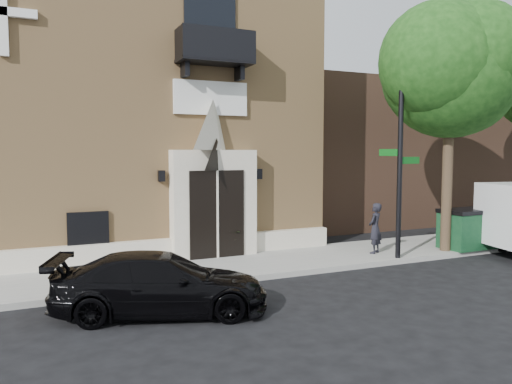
% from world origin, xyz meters
% --- Properties ---
extents(ground, '(120.00, 120.00, 0.00)m').
position_xyz_m(ground, '(0.00, 0.00, 0.00)').
color(ground, black).
rests_on(ground, ground).
extents(sidewalk, '(42.00, 3.00, 0.15)m').
position_xyz_m(sidewalk, '(1.00, 1.50, 0.07)').
color(sidewalk, gray).
rests_on(sidewalk, ground).
extents(church, '(12.20, 11.01, 9.30)m').
position_xyz_m(church, '(-2.99, 7.95, 4.63)').
color(church, tan).
rests_on(church, ground).
extents(neighbour_building, '(18.00, 8.00, 6.40)m').
position_xyz_m(neighbour_building, '(12.00, 9.00, 3.20)').
color(neighbour_building, brown).
rests_on(neighbour_building, ground).
extents(street_tree_left, '(4.97, 4.38, 7.77)m').
position_xyz_m(street_tree_left, '(6.03, 0.35, 5.87)').
color(street_tree_left, '#38281C').
rests_on(street_tree_left, sidewalk).
extents(black_sedan, '(4.64, 2.99, 1.25)m').
position_xyz_m(black_sedan, '(-3.68, -1.52, 0.63)').
color(black_sedan, black).
rests_on(black_sedan, ground).
extents(street_sign, '(0.93, 0.89, 5.60)m').
position_xyz_m(street_sign, '(3.89, 0.22, 2.97)').
color(street_sign, black).
rests_on(street_sign, sidewalk).
extents(fire_hydrant, '(0.42, 0.33, 0.73)m').
position_xyz_m(fire_hydrant, '(6.50, 0.50, 0.51)').
color(fire_hydrant, '#AA2B06').
rests_on(fire_hydrant, sidewalk).
extents(dumpster, '(1.98, 1.13, 1.28)m').
position_xyz_m(dumpster, '(7.07, 0.45, 0.80)').
color(dumpster, '#0E361C').
rests_on(dumpster, sidewalk).
extents(planter, '(0.85, 0.80, 0.76)m').
position_xyz_m(planter, '(-0.49, 2.69, 0.53)').
color(planter, '#4A6732').
rests_on(planter, sidewalk).
extents(pedestrian_near, '(0.68, 0.62, 1.57)m').
position_xyz_m(pedestrian_near, '(3.67, 1.03, 0.93)').
color(pedestrian_near, black).
rests_on(pedestrian_near, sidewalk).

